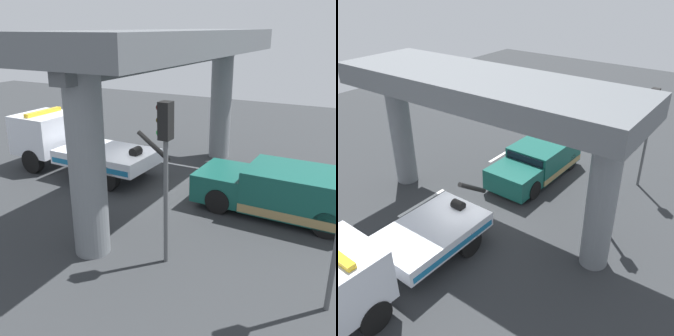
{
  "view_description": "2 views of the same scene",
  "coord_description": "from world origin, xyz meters",
  "views": [
    {
      "loc": [
        -7.26,
        12.16,
        5.84
      ],
      "look_at": [
        -0.58,
        -0.37,
        0.72
      ],
      "focal_mm": 42.06,
      "sensor_mm": 36.0,
      "label": 1
    },
    {
      "loc": [
        8.65,
        8.08,
        8.96
      ],
      "look_at": [
        -2.91,
        -0.37,
        1.19
      ],
      "focal_mm": 39.61,
      "sensor_mm": 36.0,
      "label": 2
    }
  ],
  "objects": [
    {
      "name": "tow_truck_white",
      "position": [
        3.92,
        -0.01,
        1.2
      ],
      "size": [
        7.27,
        2.5,
        2.46
      ],
      "color": "silver",
      "rests_on": "ground"
    },
    {
      "name": "lane_stripe_west",
      "position": [
        -6.0,
        -2.74,
        0.0
      ],
      "size": [
        2.6,
        0.16,
        0.01
      ],
      "primitive_type": "cube",
      "color": "silver",
      "rests_on": "ground"
    },
    {
      "name": "traffic_light_near",
      "position": [
        -6.98,
        4.28,
        3.34
      ],
      "size": [
        0.39,
        0.32,
        4.6
      ],
      "color": "#515456",
      "rests_on": "ground"
    },
    {
      "name": "traffic_light_far",
      "position": [
        -2.98,
        4.28,
        3.08
      ],
      "size": [
        0.39,
        0.32,
        4.23
      ],
      "color": "#515456",
      "rests_on": "ground"
    },
    {
      "name": "towed_van_green",
      "position": [
        -5.02,
        0.0,
        0.78
      ],
      "size": [
        5.23,
        2.28,
        1.58
      ],
      "color": "#145147",
      "rests_on": "ground"
    },
    {
      "name": "overpass_structure",
      "position": [
        -0.98,
        0.0,
        4.73
      ],
      "size": [
        3.6,
        11.55,
        5.74
      ],
      "color": "slate",
      "rests_on": "ground"
    },
    {
      "name": "lane_stripe_mid",
      "position": [
        0.0,
        -2.74,
        0.0
      ],
      "size": [
        2.6,
        0.16,
        0.01
      ],
      "primitive_type": "cube",
      "color": "silver",
      "rests_on": "ground"
    },
    {
      "name": "ground_plane",
      "position": [
        0.0,
        0.0,
        -0.05
      ],
      "size": [
        60.0,
        40.0,
        0.1
      ],
      "primitive_type": "cube",
      "color": "#2D3033"
    }
  ]
}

